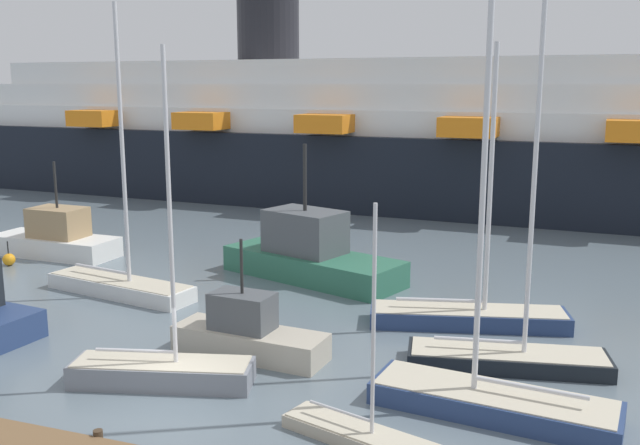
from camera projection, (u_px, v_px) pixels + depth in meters
name	position (u px, v px, depth m)	size (l,w,h in m)	color
ground_plane	(172.00, 400.00, 20.79)	(600.00, 600.00, 0.00)	slate
sailboat_0	(469.00, 313.00, 27.02)	(7.71, 3.50, 10.64)	navy
sailboat_1	(361.00, 432.00, 18.23)	(4.50, 2.32, 6.37)	#BCB29E
sailboat_2	(120.00, 282.00, 30.98)	(7.49, 3.02, 12.42)	white
sailboat_3	(493.00, 394.00, 19.81)	(7.05, 2.84, 13.37)	navy
sailboat_4	(508.00, 353.00, 23.05)	(6.69, 2.93, 11.60)	black
sailboat_5	(162.00, 369.00, 21.76)	(5.82, 2.89, 10.26)	gray
fishing_boat_0	(56.00, 238.00, 37.99)	(7.16, 2.80, 5.12)	white
fishing_boat_2	(310.00, 254.00, 33.58)	(9.51, 5.90, 6.40)	#2D6B51
fishing_boat_3	(248.00, 333.00, 24.03)	(5.51, 2.15, 4.08)	#BCB29E
channel_buoy_0	(9.00, 259.00, 36.02)	(0.63, 0.63, 1.27)	orange
cruise_ship	(484.00, 140.00, 52.30)	(100.82, 20.17, 15.93)	black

